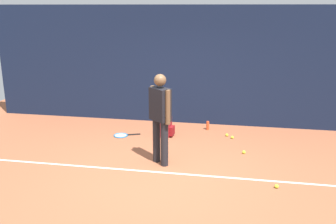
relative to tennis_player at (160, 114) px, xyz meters
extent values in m
plane|color=#9E5638|center=(0.14, -0.36, -0.97)|extent=(12.00, 12.00, 0.00)
cube|color=#141E38|center=(0.14, 2.64, 0.48)|extent=(10.00, 0.10, 2.89)
cube|color=white|center=(0.14, -0.40, -0.96)|extent=(9.00, 0.05, 0.00)
cylinder|color=black|center=(-0.09, 0.08, -0.54)|extent=(0.14, 0.14, 0.85)
cylinder|color=black|center=(0.09, -0.08, -0.54)|extent=(0.14, 0.14, 0.85)
cube|color=black|center=(0.00, 0.00, 0.18)|extent=(0.45, 0.43, 0.60)
sphere|color=brown|center=(0.00, 0.00, 0.62)|extent=(0.22, 0.22, 0.22)
cylinder|color=brown|center=(-0.17, 0.14, 0.17)|extent=(0.09, 0.09, 0.62)
cylinder|color=brown|center=(0.17, -0.14, 0.17)|extent=(0.09, 0.09, 0.62)
cylinder|color=black|center=(-0.92, 1.45, -0.95)|extent=(0.29, 0.15, 0.03)
torus|color=#1E72BF|center=(-1.19, 1.34, -0.95)|extent=(0.42, 0.42, 0.02)
cylinder|color=#B2B2B2|center=(-1.19, 1.34, -0.95)|extent=(0.36, 0.36, 0.00)
cube|color=maroon|center=(-0.18, 1.52, -0.75)|extent=(0.23, 0.32, 0.44)
cube|color=maroon|center=(-0.04, 1.51, -0.83)|extent=(0.10, 0.23, 0.20)
sphere|color=#CCE033|center=(1.31, 1.60, -0.93)|extent=(0.07, 0.07, 0.07)
sphere|color=#CCE033|center=(1.19, 1.74, -0.93)|extent=(0.07, 0.07, 0.07)
sphere|color=#CCE033|center=(2.06, -0.64, -0.93)|extent=(0.07, 0.07, 0.07)
sphere|color=#CCE033|center=(1.55, 0.75, -0.93)|extent=(0.07, 0.07, 0.07)
cylinder|color=#D84C26|center=(0.72, 2.14, -0.86)|extent=(0.07, 0.07, 0.21)
camera|label=1|loc=(1.29, -6.36, 1.89)|focal=39.85mm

